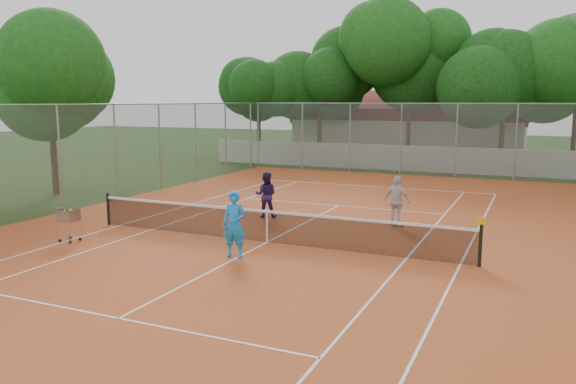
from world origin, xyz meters
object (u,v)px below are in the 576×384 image
at_px(tennis_net, 267,226).
at_px(ball_hopper, 69,224).
at_px(player_far_right, 397,201).
at_px(player_far_left, 266,195).
at_px(clubhouse, 411,126).
at_px(player_near, 234,224).

bearing_deg(tennis_net, ball_hopper, -156.75).
bearing_deg(ball_hopper, player_far_right, 24.42).
xyz_separation_m(tennis_net, player_far_left, (-1.65, 3.26, 0.32)).
height_order(clubhouse, ball_hopper, clubhouse).
xyz_separation_m(tennis_net, player_far_right, (2.96, 3.70, 0.35)).
bearing_deg(player_far_left, tennis_net, 99.26).
bearing_deg(player_near, tennis_net, 79.18).
distance_m(tennis_net, player_far_right, 4.75).
relative_size(clubhouse, player_near, 9.20).
distance_m(clubhouse, player_far_left, 25.78).
relative_size(clubhouse, player_far_right, 9.71).
height_order(player_near, player_far_right, player_near).
bearing_deg(player_far_left, player_far_right, 167.79).
relative_size(tennis_net, player_far_right, 7.03).
relative_size(player_far_left, player_far_right, 0.96).
distance_m(clubhouse, player_near, 30.83).
height_order(tennis_net, player_far_right, player_far_right).
height_order(tennis_net, player_near, player_near).
bearing_deg(tennis_net, clubhouse, 93.95).
relative_size(tennis_net, player_near, 6.67).
bearing_deg(player_far_left, ball_hopper, 38.78).
bearing_deg(ball_hopper, player_near, -5.36).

